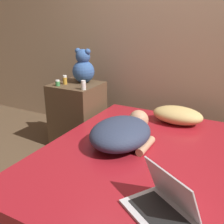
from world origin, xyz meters
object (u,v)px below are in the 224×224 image
at_px(teddy_bear, 83,68).
at_px(bottle_green, 58,83).
at_px(person_lying, 123,132).
at_px(bottle_white, 83,85).
at_px(bottle_amber, 65,80).
at_px(pillow, 177,115).
at_px(laptop, 163,204).

xyz_separation_m(teddy_bear, bottle_green, (-0.15, -0.26, -0.13)).
xyz_separation_m(person_lying, bottle_green, (-0.95, 0.41, 0.19)).
bearing_deg(person_lying, bottle_green, 157.09).
distance_m(person_lying, bottle_white, 0.78).
xyz_separation_m(bottle_green, bottle_amber, (0.02, 0.09, 0.02)).
bearing_deg(bottle_green, person_lying, -23.30).
xyz_separation_m(pillow, bottle_white, (-0.89, -0.22, 0.23)).
bearing_deg(bottle_white, pillow, 13.61).
bearing_deg(bottle_amber, bottle_white, -17.62).
height_order(bottle_green, bottle_amber, bottle_amber).
bearing_deg(teddy_bear, bottle_white, -56.71).
bearing_deg(bottle_white, bottle_green, 179.58).
bearing_deg(pillow, teddy_bear, 177.66).
distance_m(person_lying, teddy_bear, 1.09).
height_order(person_lying, laptop, laptop).
bearing_deg(bottle_amber, teddy_bear, 51.78).
bearing_deg(bottle_green, bottle_white, -0.42).
bearing_deg(pillow, bottle_green, -170.03).
bearing_deg(teddy_bear, laptop, -44.01).
distance_m(bottle_green, bottle_amber, 0.10).
distance_m(pillow, bottle_green, 1.25).
relative_size(pillow, bottle_amber, 4.89).
relative_size(person_lying, teddy_bear, 1.98).
relative_size(laptop, bottle_green, 7.03).
distance_m(pillow, person_lying, 0.68).
xyz_separation_m(pillow, bottle_green, (-1.21, -0.21, 0.21)).
xyz_separation_m(laptop, bottle_amber, (-1.44, 1.11, 0.25)).
height_order(laptop, teddy_bear, teddy_bear).
bearing_deg(teddy_bear, pillow, -2.34).
bearing_deg(bottle_amber, person_lying, -28.44).
height_order(teddy_bear, bottle_amber, teddy_bear).
bearing_deg(laptop, bottle_amber, 175.45).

